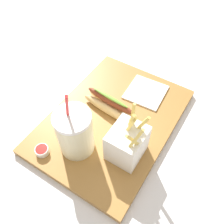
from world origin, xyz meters
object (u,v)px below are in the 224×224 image
Objects in this scene: napkin_stack at (146,92)px; soda_cup at (75,132)px; fries_basket at (127,143)px; hot_dog_1 at (110,105)px; ketchup_cup_1 at (42,150)px.

soda_cup is at bearing -13.49° from napkin_stack.
napkin_stack is (-0.22, -0.06, -0.05)m from fries_basket.
hot_dog_1 is (-0.10, -0.12, -0.03)m from fries_basket.
soda_cup is at bearing -66.63° from fries_basket.
fries_basket is 0.23m from ketchup_cup_1.
soda_cup is 1.21× the size of hot_dog_1.
hot_dog_1 is 0.14m from napkin_stack.
soda_cup is 0.16m from hot_dog_1.
ketchup_cup_1 is at bearing -21.53° from napkin_stack.
fries_basket is at bearing 113.37° from soda_cup.
soda_cup is 6.10× the size of ketchup_cup_1.
hot_dog_1 reaches higher than ketchup_cup_1.
ketchup_cup_1 is at bearing -46.28° from soda_cup.
fries_basket is 0.23m from napkin_stack.
soda_cup is at bearing 133.72° from ketchup_cup_1.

